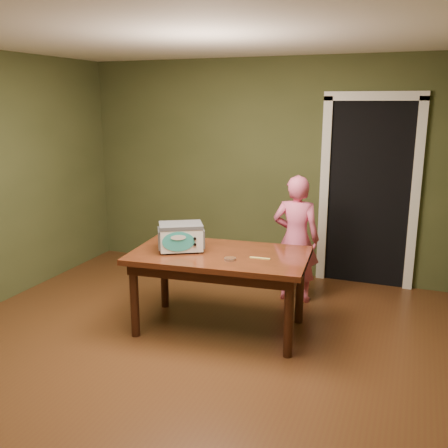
% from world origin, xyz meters
% --- Properties ---
extents(floor, '(5.00, 5.00, 0.00)m').
position_xyz_m(floor, '(0.00, 0.00, 0.00)').
color(floor, '#4F2E16').
rests_on(floor, ground).
extents(room_shell, '(4.52, 5.02, 2.61)m').
position_xyz_m(room_shell, '(0.00, 0.00, 1.71)').
color(room_shell, '#454C28').
rests_on(room_shell, ground).
extents(doorway, '(1.10, 0.66, 2.25)m').
position_xyz_m(doorway, '(1.30, 2.78, 1.06)').
color(doorway, black).
rests_on(doorway, ground).
extents(dining_table, '(1.68, 1.04, 0.75)m').
position_xyz_m(dining_table, '(0.17, 0.72, 0.65)').
color(dining_table, '#3E1C0E').
rests_on(dining_table, floor).
extents(toy_oven, '(0.48, 0.44, 0.26)m').
position_xyz_m(toy_oven, '(-0.19, 0.66, 0.89)').
color(toy_oven, '#4C4F54').
rests_on(toy_oven, dining_table).
extents(baking_pan, '(0.10, 0.10, 0.02)m').
position_xyz_m(baking_pan, '(0.34, 0.55, 0.76)').
color(baking_pan, silver).
rests_on(baking_pan, dining_table).
extents(spatula, '(0.18, 0.04, 0.01)m').
position_xyz_m(spatula, '(0.57, 0.69, 0.75)').
color(spatula, '#D5C75C').
rests_on(spatula, dining_table).
extents(child, '(0.51, 0.35, 1.36)m').
position_xyz_m(child, '(0.66, 1.69, 0.68)').
color(child, '#EE628E').
rests_on(child, floor).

